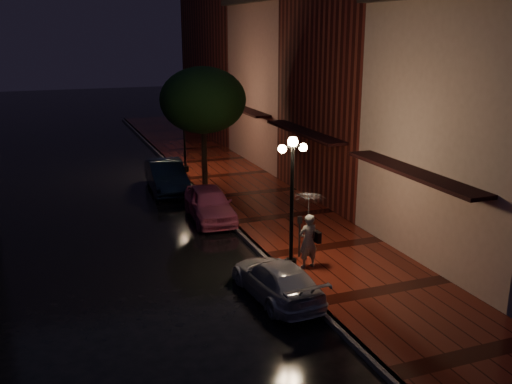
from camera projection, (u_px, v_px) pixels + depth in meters
name	position (u px, v px, depth m)	size (l,w,h in m)	color
ground	(232.00, 226.00, 22.91)	(120.00, 120.00, 0.00)	black
sidewalk	(283.00, 218.00, 23.66)	(4.50, 60.00, 0.15)	#48140C
curb	(232.00, 224.00, 22.89)	(0.25, 60.00, 0.15)	#595451
storefront_near	(490.00, 135.00, 18.74)	(5.00, 8.00, 8.50)	gray
storefront_mid	(364.00, 78.00, 25.59)	(5.00, 8.00, 11.00)	#511914
storefront_far	(291.00, 85.00, 33.06)	(5.00, 8.00, 9.00)	#8C5951
storefront_extra	(235.00, 67.00, 41.92)	(5.00, 12.00, 10.00)	#511914
streetlamp_near	(292.00, 195.00, 17.82)	(0.96, 0.36, 4.31)	black
streetlamp_far	(184.00, 127.00, 30.41)	(0.96, 0.36, 4.31)	black
street_tree	(203.00, 102.00, 27.34)	(4.16, 4.16, 5.80)	black
pink_car	(210.00, 204.00, 23.46)	(1.64, 4.09, 1.39)	#C55177
navy_car	(166.00, 176.00, 27.69)	(1.59, 4.55, 1.50)	black
silver_car	(277.00, 280.00, 16.61)	(1.59, 3.91, 1.13)	#B4B3BB
woman_with_umbrella	(309.00, 218.00, 18.08)	(1.05, 1.07, 2.52)	silver
parking_meter	(300.00, 232.00, 19.14)	(0.13, 0.10, 1.44)	black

